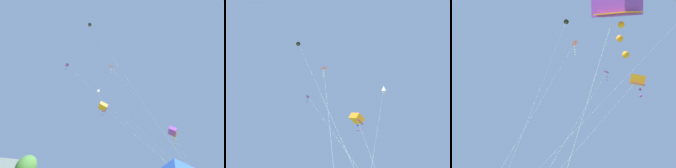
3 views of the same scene
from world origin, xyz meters
The scene contains 5 objects.
kite_purple_delta_0 centered at (-8.09, 17.31, 19.67)m, with size 9.87×17.57×20.43m.
kite_orange_box_1 centered at (-0.39, 13.78, 13.80)m, with size 2.20×14.58×14.73m.
kite_purple_box_3 centered at (8.05, 2.41, 9.63)m, with size 3.65×2.99×10.70m.
kite_pink_delta_4 centered at (-4.81, 9.64, 19.19)m, with size 3.07×10.42×19.67m.
kite_black_diamond_5 centered at (-10.14, 12.25, 28.22)m, with size 10.61×12.48×28.88m.
Camera 3 is at (12.92, -3.35, 2.05)m, focal length 40.00 mm.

